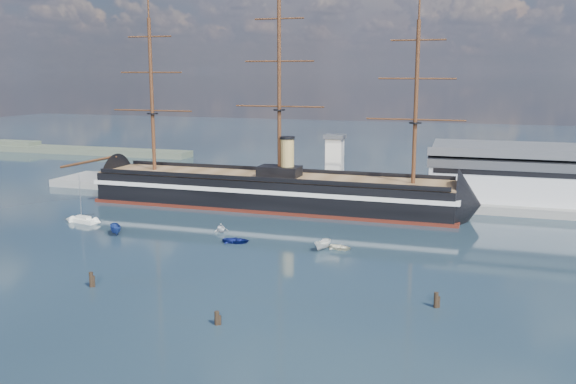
% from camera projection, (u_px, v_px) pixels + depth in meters
% --- Properties ---
extents(ground, '(600.00, 600.00, 0.00)m').
position_uv_depth(ground, '(283.00, 229.00, 135.47)').
color(ground, black).
rests_on(ground, ground).
extents(quay, '(180.00, 18.00, 2.00)m').
position_uv_depth(quay, '(363.00, 200.00, 166.12)').
color(quay, slate).
rests_on(quay, ground).
extents(warehouse, '(63.00, 21.00, 11.60)m').
position_uv_depth(warehouse, '(564.00, 176.00, 153.89)').
color(warehouse, '#B7BABC').
rests_on(warehouse, ground).
extents(quay_tower, '(5.00, 5.00, 15.00)m').
position_uv_depth(quay_tower, '(335.00, 163.00, 163.62)').
color(quay_tower, silver).
rests_on(quay_tower, ground).
extents(shoreline, '(120.00, 10.00, 4.00)m').
position_uv_depth(shoreline, '(37.00, 148.00, 266.07)').
color(shoreline, '#3F4C38').
rests_on(shoreline, ground).
extents(warship, '(112.92, 16.69, 53.94)m').
position_uv_depth(warship, '(265.00, 191.00, 156.81)').
color(warship, black).
rests_on(warship, ground).
extents(sailboat, '(6.97, 3.58, 10.70)m').
position_uv_depth(sailboat, '(83.00, 220.00, 140.83)').
color(sailboat, silver).
rests_on(sailboat, ground).
extents(motorboat_a, '(6.36, 5.79, 2.53)m').
position_uv_depth(motorboat_a, '(116.00, 234.00, 130.87)').
color(motorboat_a, navy).
rests_on(motorboat_a, ground).
extents(motorboat_b, '(1.64, 3.39, 1.52)m').
position_uv_depth(motorboat_b, '(236.00, 243.00, 124.39)').
color(motorboat_b, navy).
rests_on(motorboat_b, ground).
extents(motorboat_c, '(6.03, 3.48, 2.28)m').
position_uv_depth(motorboat_c, '(323.00, 250.00, 119.59)').
color(motorboat_c, silver).
rests_on(motorboat_c, ground).
extents(motorboat_d, '(5.65, 5.45, 2.01)m').
position_uv_depth(motorboat_d, '(221.00, 232.00, 133.05)').
color(motorboat_d, white).
rests_on(motorboat_d, ground).
extents(motorboat_e, '(1.64, 2.90, 1.27)m').
position_uv_depth(motorboat_e, '(340.00, 249.00, 119.87)').
color(motorboat_e, '#F7F0CE').
rests_on(motorboat_e, ground).
extents(piling_near_left, '(0.64, 0.64, 3.09)m').
position_uv_depth(piling_near_left, '(92.00, 287.00, 99.05)').
color(piling_near_left, black).
rests_on(piling_near_left, ground).
extents(piling_near_mid, '(0.64, 0.64, 2.57)m').
position_uv_depth(piling_near_mid, '(217.00, 325.00, 84.24)').
color(piling_near_mid, black).
rests_on(piling_near_mid, ground).
extents(piling_far_right, '(0.64, 0.64, 2.94)m').
position_uv_depth(piling_far_right, '(436.00, 307.00, 90.41)').
color(piling_far_right, black).
rests_on(piling_far_right, ground).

